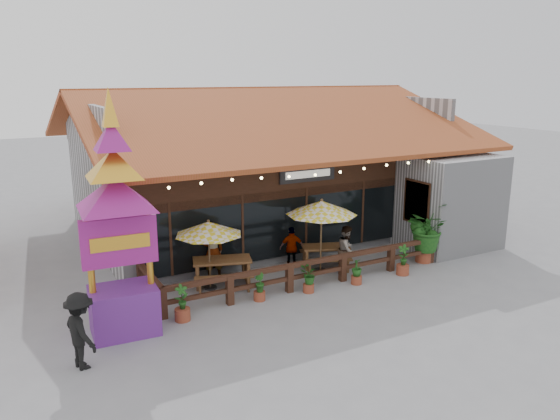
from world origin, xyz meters
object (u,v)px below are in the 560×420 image
thai_sign_tower (116,200)px  tropical_plant (426,229)px  picnic_table_left (222,268)px  pedestrian (81,331)px  umbrella_left (209,229)px  umbrella_right (321,208)px  picnic_table_right (325,253)px

thai_sign_tower → tropical_plant: size_ratio=3.12×
picnic_table_left → pedestrian: pedestrian is taller
umbrella_left → picnic_table_left: size_ratio=1.01×
umbrella_right → thai_sign_tower: size_ratio=0.42×
picnic_table_right → pedestrian: 9.13m
thai_sign_tower → picnic_table_right: bearing=13.2°
umbrella_left → tropical_plant: bearing=-9.3°
picnic_table_right → pedestrian: bearing=-160.6°
picnic_table_left → picnic_table_right: picnic_table_left is taller
umbrella_left → pedestrian: umbrella_left is taller
picnic_table_left → tropical_plant: 7.43m
picnic_table_right → thai_sign_tower: size_ratio=0.30×
picnic_table_right → thai_sign_tower: 8.13m
picnic_table_right → thai_sign_tower: (-7.34, -1.72, 3.05)m
umbrella_right → picnic_table_left: size_ratio=1.28×
picnic_table_right → tropical_plant: (3.45, -1.20, 0.71)m
umbrella_right → tropical_plant: bearing=-13.6°
picnic_table_left → picnic_table_right: bearing=-2.2°
tropical_plant → thai_sign_tower: bearing=-177.2°
umbrella_right → picnic_table_right: 1.78m
umbrella_right → umbrella_left: bearing=175.0°
thai_sign_tower → picnic_table_left: bearing=27.9°
umbrella_right → thai_sign_tower: thai_sign_tower is taller
umbrella_left → picnic_table_left: bearing=10.2°
thai_sign_tower → umbrella_left: bearing=30.2°
picnic_table_right → tropical_plant: bearing=-19.2°
umbrella_left → tropical_plant: (7.73, -1.26, -0.73)m
umbrella_right → picnic_table_left: 3.84m
picnic_table_right → pedestrian: size_ratio=1.11×
tropical_plant → pedestrian: bearing=-171.4°
umbrella_left → umbrella_right: 3.92m
pedestrian → tropical_plant: bearing=-96.8°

